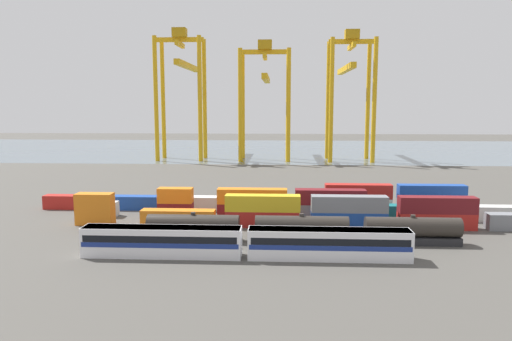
{
  "coord_description": "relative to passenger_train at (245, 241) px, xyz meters",
  "views": [
    {
      "loc": [
        3.64,
        -80.02,
        19.6
      ],
      "look_at": [
        -1.56,
        17.85,
        6.2
      ],
      "focal_mm": 33.69,
      "sensor_mm": 36.0,
      "label": 1
    }
  ],
  "objects": [
    {
      "name": "shipping_container_7",
      "position": [
        29.42,
        16.12,
        -0.84
      ],
      "size": [
        12.1,
        2.44,
        2.6
      ],
      "primitive_type": "cube",
      "color": "#AD211C",
      "rests_on": "ground_plane"
    },
    {
      "name": "shipping_container_13",
      "position": [
        -13.87,
        21.92,
        -0.84
      ],
      "size": [
        6.04,
        2.44,
        2.6
      ],
      "primitive_type": "cube",
      "color": "maroon",
      "rests_on": "ground_plane"
    },
    {
      "name": "harbour_water",
      "position": [
        1.0,
        152.61,
        -2.14
      ],
      "size": [
        400.0,
        110.0,
        0.01
      ],
      "primitive_type": "cube",
      "color": "slate",
      "rests_on": "ground_plane"
    },
    {
      "name": "shipping_container_0",
      "position": [
        -26.05,
        16.12,
        -0.84
      ],
      "size": [
        6.04,
        2.44,
        2.6
      ],
      "primitive_type": "cube",
      "color": "orange",
      "rests_on": "ground_plane"
    },
    {
      "name": "shipping_container_25",
      "position": [
        5.53,
        27.72,
        -0.84
      ],
      "size": [
        12.1,
        2.44,
        2.6
      ],
      "primitive_type": "cube",
      "color": "#146066",
      "rests_on": "ground_plane"
    },
    {
      "name": "shipping_container_2",
      "position": [
        -12.18,
        16.12,
        -0.84
      ],
      "size": [
        12.1,
        2.44,
        2.6
      ],
      "primitive_type": "cube",
      "color": "orange",
      "rests_on": "ground_plane"
    },
    {
      "name": "gantry_crane_central",
      "position": [
        -1.33,
        114.43,
        23.42
      ],
      "size": [
        18.16,
        36.68,
        41.97
      ],
      "color": "gold",
      "rests_on": "ground_plane"
    },
    {
      "name": "shipping_container_20",
      "position": [
        40.15,
        21.92,
        -0.84
      ],
      "size": [
        12.1,
        2.44,
        2.6
      ],
      "primitive_type": "cube",
      "color": "silver",
      "rests_on": "ground_plane"
    },
    {
      "name": "shipping_container_8",
      "position": [
        29.42,
        16.12,
        1.76
      ],
      "size": [
        12.1,
        2.44,
        2.6
      ],
      "primitive_type": "cube",
      "color": "maroon",
      "rests_on": "shipping_container_7"
    },
    {
      "name": "shipping_container_12",
      "position": [
        -27.38,
        21.92,
        -0.84
      ],
      "size": [
        6.04,
        2.44,
        2.6
      ],
      "primitive_type": "cube",
      "color": "silver",
      "rests_on": "ground_plane"
    },
    {
      "name": "passenger_train",
      "position": [
        0.0,
        0.0,
        0.0
      ],
      "size": [
        42.34,
        3.14,
        3.9
      ],
      "color": "silver",
      "rests_on": "ground_plane"
    },
    {
      "name": "ground_plane",
      "position": [
        1.0,
        60.09,
        -2.14
      ],
      "size": [
        420.0,
        420.0,
        0.0
      ],
      "primitive_type": "plane",
      "color": "#4C4944"
    },
    {
      "name": "gantry_crane_east",
      "position": [
        28.67,
        114.7,
        25.58
      ],
      "size": [
        16.02,
        39.88,
        45.28
      ],
      "color": "gold",
      "rests_on": "ground_plane"
    },
    {
      "name": "gantry_crane_west",
      "position": [
        -31.33,
        114.97,
        26.34
      ],
      "size": [
        17.01,
        40.99,
        46.34
      ],
      "color": "gold",
      "rests_on": "ground_plane"
    },
    {
      "name": "shipping_container_15",
      "position": [
        -0.37,
        21.92,
        -0.84
      ],
      "size": [
        12.1,
        2.44,
        2.6
      ],
      "primitive_type": "cube",
      "color": "maroon",
      "rests_on": "ground_plane"
    },
    {
      "name": "shipping_container_5",
      "position": [
        15.55,
        16.12,
        -0.84
      ],
      "size": [
        12.1,
        2.44,
        2.6
      ],
      "primitive_type": "cube",
      "color": "#1C4299",
      "rests_on": "ground_plane"
    },
    {
      "name": "shipping_container_3",
      "position": [
        1.69,
        16.12,
        -0.84
      ],
      "size": [
        12.1,
        2.44,
        2.6
      ],
      "primitive_type": "cube",
      "color": "#AD211C",
      "rests_on": "ground_plane"
    },
    {
      "name": "shipping_container_14",
      "position": [
        -13.87,
        21.92,
        1.76
      ],
      "size": [
        6.04,
        2.44,
        2.6
      ],
      "primitive_type": "cube",
      "color": "orange",
      "rests_on": "shipping_container_13"
    },
    {
      "name": "shipping_container_16",
      "position": [
        -0.37,
        21.92,
        1.76
      ],
      "size": [
        12.1,
        2.44,
        2.6
      ],
      "primitive_type": "cube",
      "color": "orange",
      "rests_on": "shipping_container_15"
    },
    {
      "name": "shipping_container_17",
      "position": [
        13.14,
        21.92,
        -0.84
      ],
      "size": [
        12.1,
        2.44,
        2.6
      ],
      "primitive_type": "cube",
      "color": "slate",
      "rests_on": "ground_plane"
    },
    {
      "name": "shipping_container_24",
      "position": [
        -7.74,
        27.72,
        -0.84
      ],
      "size": [
        12.1,
        2.44,
        2.6
      ],
      "primitive_type": "cube",
      "color": "silver",
      "rests_on": "ground_plane"
    },
    {
      "name": "shipping_container_26",
      "position": [
        18.8,
        27.72,
        -0.84
      ],
      "size": [
        12.1,
        2.44,
        2.6
      ],
      "primitive_type": "cube",
      "color": "silver",
      "rests_on": "ground_plane"
    },
    {
      "name": "shipping_container_19",
      "position": [
        26.64,
        21.92,
        -0.84
      ],
      "size": [
        12.1,
        2.44,
        2.6
      ],
      "primitive_type": "cube",
      "color": "#146066",
      "rests_on": "ground_plane"
    },
    {
      "name": "shipping_container_28",
      "position": [
        32.07,
        27.72,
        -0.84
      ],
      "size": [
        12.1,
        2.44,
        2.6
      ],
      "primitive_type": "cube",
      "color": "slate",
      "rests_on": "ground_plane"
    },
    {
      "name": "shipping_container_18",
      "position": [
        13.14,
        21.92,
        1.76
      ],
      "size": [
        12.1,
        2.44,
        2.6
      ],
      "primitive_type": "cube",
      "color": "maroon",
      "rests_on": "shipping_container_17"
    },
    {
      "name": "shipping_container_1",
      "position": [
        -26.05,
        16.12,
        1.76
      ],
      "size": [
        6.04,
        2.44,
        2.6
      ],
      "primitive_type": "cube",
      "color": "orange",
      "rests_on": "shipping_container_0"
    },
    {
      "name": "shipping_container_4",
      "position": [
        1.69,
        16.12,
        1.76
      ],
      "size": [
        12.1,
        2.44,
        2.6
      ],
      "primitive_type": "cube",
      "color": "gold",
      "rests_on": "shipping_container_3"
    },
    {
      "name": "freight_tank_row",
      "position": [
        7.62,
        7.41,
        -0.18
      ],
      "size": [
        44.68,
        2.75,
        4.21
      ],
      "color": "#232326",
      "rests_on": "ground_plane"
    },
    {
      "name": "shipping_container_23",
      "position": [
        -21.01,
        27.72,
        -0.84
      ],
      "size": [
        12.1,
        2.44,
        2.6
      ],
      "primitive_type": "cube",
      "color": "#1C4299",
      "rests_on": "ground_plane"
    },
    {
      "name": "shipping_container_29",
      "position": [
        32.07,
        27.72,
        1.76
      ],
      "size": [
        12.1,
        2.44,
        2.6
      ],
      "primitive_type": "cube",
      "color": "#1C4299",
      "rests_on": "shipping_container_28"
    },
    {
      "name": "shipping_container_6",
      "position": [
        15.55,
        16.12,
        1.76
      ],
      "size": [
        12.1,
        2.44,
        2.6
      ],
      "primitive_type": "cube",
      "color": "slate",
      "rests_on": "shipping_container_5"
    },
    {
      "name": "shipping_container_22",
      "position": [
        -34.29,
        27.72,
        -0.84
      ],
      "size": [
        12.1,
        2.44,
        2.6
      ],
      "primitive_type": "cube",
      "color": "#AD211C",
      "rests_on": "ground_plane"
    },
    {
      "name": "shipping_container_27",
      "position": [
        18.8,
        27.72,
        1.76
      ],
      "size": [
        12.1,
        2.44,
        2.6
      ],
      "primitive_type": "cube",
      "color": "#AD211C",
      "rests_on": "shipping_container_26"
    }
  ]
}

